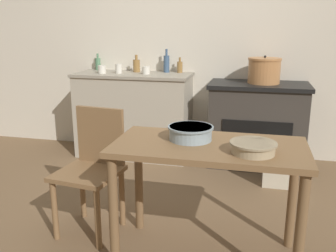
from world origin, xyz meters
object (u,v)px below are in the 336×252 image
(bottle_far_left, at_px, (98,64))
(mixing_bowl_large, at_px, (253,147))
(cup_center, at_px, (102,69))
(cup_center_right, at_px, (119,69))
(stock_pot, at_px, (264,71))
(stove, at_px, (257,124))
(bottle_left, at_px, (167,63))
(mixing_bowl_small, at_px, (191,132))
(bottle_center_left, at_px, (137,65))
(cup_mid_right, at_px, (146,70))
(flour_sack, at_px, (280,168))
(bottle_mid_left, at_px, (180,67))
(work_table, at_px, (209,164))
(chair, at_px, (93,166))

(bottle_far_left, bearing_deg, mixing_bowl_large, -48.93)
(cup_center, distance_m, cup_center_right, 0.18)
(stock_pot, xyz_separation_m, mixing_bowl_large, (-0.06, -1.84, -0.20))
(stove, bearing_deg, bottle_left, 170.46)
(bottle_left, height_order, cup_center, bottle_left)
(mixing_bowl_small, xyz_separation_m, bottle_center_left, (-0.91, 1.78, 0.20))
(stove, distance_m, cup_mid_right, 1.27)
(stock_pot, relative_size, bottle_center_left, 1.74)
(mixing_bowl_small, bearing_deg, cup_mid_right, 115.06)
(flour_sack, xyz_separation_m, cup_center, (-1.85, 0.41, 0.78))
(stove, xyz_separation_m, bottle_mid_left, (-0.84, 0.17, 0.54))
(work_table, xyz_separation_m, cup_center, (-1.35, 1.65, 0.33))
(bottle_mid_left, xyz_separation_m, cup_center_right, (-0.62, -0.21, -0.01))
(chair, relative_size, cup_mid_right, 10.76)
(stock_pot, relative_size, bottle_far_left, 1.74)
(mixing_bowl_large, relative_size, cup_center, 3.00)
(stock_pot, distance_m, bottle_left, 1.04)
(work_table, relative_size, cup_center_right, 11.56)
(cup_center_right, bearing_deg, bottle_center_left, 45.93)
(stove, relative_size, bottle_far_left, 5.28)
(mixing_bowl_small, relative_size, bottle_far_left, 1.48)
(bottle_far_left, bearing_deg, mixing_bowl_small, -53.11)
(mixing_bowl_large, bearing_deg, flour_sack, 79.49)
(chair, distance_m, mixing_bowl_small, 0.77)
(stove, height_order, work_table, stove)
(stock_pot, height_order, bottle_mid_left, stock_pot)
(cup_center_right, bearing_deg, flour_sack, -15.21)
(stock_pot, bearing_deg, mixing_bowl_small, -104.43)
(bottle_left, distance_m, cup_mid_right, 0.27)
(bottle_far_left, bearing_deg, cup_center, -59.27)
(bottle_mid_left, bearing_deg, stove, -11.38)
(cup_center, bearing_deg, stock_pot, 3.08)
(flour_sack, bearing_deg, mixing_bowl_large, -100.51)
(flour_sack, relative_size, bottle_center_left, 1.79)
(mixing_bowl_small, xyz_separation_m, cup_mid_right, (-0.76, 1.63, 0.16))
(mixing_bowl_small, distance_m, cup_center_right, 1.95)
(bottle_left, bearing_deg, cup_mid_right, -128.93)
(flour_sack, xyz_separation_m, bottle_mid_left, (-1.06, 0.67, 0.80))
(bottle_mid_left, distance_m, cup_center, 0.83)
(bottle_mid_left, bearing_deg, cup_center_right, -161.03)
(bottle_center_left, height_order, cup_mid_right, bottle_center_left)
(work_table, distance_m, mixing_bowl_large, 0.31)
(chair, distance_m, stock_pot, 1.99)
(cup_center, height_order, cup_mid_right, cup_center)
(cup_center, bearing_deg, bottle_center_left, 31.49)
(stove, distance_m, cup_center, 1.71)
(flour_sack, distance_m, cup_center_right, 1.91)
(stove, bearing_deg, mixing_bowl_small, -103.22)
(bottle_mid_left, xyz_separation_m, bottle_center_left, (-0.47, -0.06, 0.01))
(flour_sack, bearing_deg, work_table, -111.91)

